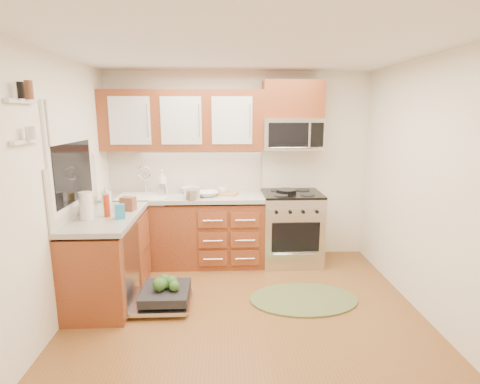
{
  "coord_description": "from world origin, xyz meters",
  "views": [
    {
      "loc": [
        -0.21,
        -3.3,
        1.96
      ],
      "look_at": [
        -0.03,
        0.85,
        1.09
      ],
      "focal_mm": 28.0,
      "sensor_mm": 36.0,
      "label": 1
    }
  ],
  "objects_px": {
    "skillet": "(286,191)",
    "cup": "(222,190)",
    "microwave": "(292,134)",
    "bowl_a": "(208,194)",
    "bowl_b": "(191,190)",
    "cutting_board": "(226,194)",
    "range": "(291,228)",
    "stock_pot": "(192,194)",
    "paper_towel_roll": "(86,206)",
    "dishwasher": "(162,297)",
    "rug": "(304,299)",
    "upper_cabinets": "(183,120)",
    "sink": "(143,206)"
  },
  "relations": [
    {
      "from": "bowl_b",
      "to": "bowl_a",
      "type": "bearing_deg",
      "value": -44.65
    },
    {
      "from": "sink",
      "to": "skillet",
      "type": "height_order",
      "value": "skillet"
    },
    {
      "from": "sink",
      "to": "paper_towel_roll",
      "type": "relative_size",
      "value": 2.22
    },
    {
      "from": "paper_towel_roll",
      "to": "microwave",
      "type": "bearing_deg",
      "value": 27.95
    },
    {
      "from": "cup",
      "to": "range",
      "type": "bearing_deg",
      "value": -5.82
    },
    {
      "from": "range",
      "to": "skillet",
      "type": "relative_size",
      "value": 3.65
    },
    {
      "from": "microwave",
      "to": "bowl_b",
      "type": "xyz_separation_m",
      "value": [
        -1.33,
        0.05,
        -0.73
      ]
    },
    {
      "from": "rug",
      "to": "upper_cabinets",
      "type": "bearing_deg",
      "value": 138.12
    },
    {
      "from": "range",
      "to": "rug",
      "type": "bearing_deg",
      "value": -92.36
    },
    {
      "from": "cup",
      "to": "sink",
      "type": "bearing_deg",
      "value": -174.28
    },
    {
      "from": "microwave",
      "to": "paper_towel_roll",
      "type": "relative_size",
      "value": 2.72
    },
    {
      "from": "rug",
      "to": "bowl_a",
      "type": "bearing_deg",
      "value": 136.09
    },
    {
      "from": "range",
      "to": "skillet",
      "type": "distance_m",
      "value": 0.51
    },
    {
      "from": "skillet",
      "to": "cutting_board",
      "type": "distance_m",
      "value": 0.79
    },
    {
      "from": "microwave",
      "to": "sink",
      "type": "xyz_separation_m",
      "value": [
        -1.93,
        -0.13,
        -0.9
      ]
    },
    {
      "from": "bowl_b",
      "to": "cup",
      "type": "distance_m",
      "value": 0.43
    },
    {
      "from": "range",
      "to": "cup",
      "type": "bearing_deg",
      "value": 174.18
    },
    {
      "from": "stock_pot",
      "to": "paper_towel_roll",
      "type": "relative_size",
      "value": 0.74
    },
    {
      "from": "range",
      "to": "rug",
      "type": "height_order",
      "value": "range"
    },
    {
      "from": "sink",
      "to": "stock_pot",
      "type": "relative_size",
      "value": 3.0
    },
    {
      "from": "cutting_board",
      "to": "cup",
      "type": "distance_m",
      "value": 0.08
    },
    {
      "from": "bowl_b",
      "to": "skillet",
      "type": "bearing_deg",
      "value": -8.72
    },
    {
      "from": "bowl_a",
      "to": "bowl_b",
      "type": "xyz_separation_m",
      "value": [
        -0.23,
        0.23,
        0.01
      ]
    },
    {
      "from": "bowl_b",
      "to": "cup",
      "type": "bearing_deg",
      "value": -10.37
    },
    {
      "from": "microwave",
      "to": "bowl_a",
      "type": "relative_size",
      "value": 2.93
    },
    {
      "from": "sink",
      "to": "cup",
      "type": "height_order",
      "value": "cup"
    },
    {
      "from": "paper_towel_roll",
      "to": "bowl_b",
      "type": "bearing_deg",
      "value": 53.53
    },
    {
      "from": "stock_pot",
      "to": "cutting_board",
      "type": "distance_m",
      "value": 0.49
    },
    {
      "from": "stock_pot",
      "to": "paper_towel_roll",
      "type": "height_order",
      "value": "paper_towel_roll"
    },
    {
      "from": "dishwasher",
      "to": "skillet",
      "type": "xyz_separation_m",
      "value": [
        1.46,
        1.11,
        0.87
      ]
    },
    {
      "from": "sink",
      "to": "paper_towel_roll",
      "type": "distance_m",
      "value": 1.14
    },
    {
      "from": "dishwasher",
      "to": "bowl_a",
      "type": "relative_size",
      "value": 2.7
    },
    {
      "from": "cutting_board",
      "to": "range",
      "type": "bearing_deg",
      "value": -2.89
    },
    {
      "from": "skillet",
      "to": "paper_towel_roll",
      "type": "bearing_deg",
      "value": -154.14
    },
    {
      "from": "stock_pot",
      "to": "bowl_a",
      "type": "bearing_deg",
      "value": 38.73
    },
    {
      "from": "skillet",
      "to": "cup",
      "type": "xyz_separation_m",
      "value": [
        -0.83,
        0.11,
        -0.0
      ]
    },
    {
      "from": "range",
      "to": "cup",
      "type": "xyz_separation_m",
      "value": [
        -0.91,
        0.09,
        0.5
      ]
    },
    {
      "from": "skillet",
      "to": "stock_pot",
      "type": "xyz_separation_m",
      "value": [
        -1.2,
        -0.19,
        0.01
      ]
    },
    {
      "from": "upper_cabinets",
      "to": "cutting_board",
      "type": "distance_m",
      "value": 1.09
    },
    {
      "from": "cutting_board",
      "to": "bowl_b",
      "type": "xyz_separation_m",
      "value": [
        -0.47,
        0.13,
        0.03
      ]
    },
    {
      "from": "range",
      "to": "skillet",
      "type": "bearing_deg",
      "value": -164.42
    },
    {
      "from": "skillet",
      "to": "bowl_a",
      "type": "height_order",
      "value": "skillet"
    },
    {
      "from": "cutting_board",
      "to": "bowl_a",
      "type": "xyz_separation_m",
      "value": [
        -0.23,
        -0.11,
        0.02
      ]
    },
    {
      "from": "microwave",
      "to": "dishwasher",
      "type": "xyz_separation_m",
      "value": [
        -1.54,
        -1.25,
        -1.6
      ]
    },
    {
      "from": "microwave",
      "to": "stock_pot",
      "type": "distance_m",
      "value": 1.5
    },
    {
      "from": "range",
      "to": "microwave",
      "type": "height_order",
      "value": "microwave"
    },
    {
      "from": "rug",
      "to": "cup",
      "type": "xyz_separation_m",
      "value": [
        -0.86,
        1.17,
        0.96
      ]
    },
    {
      "from": "rug",
      "to": "bowl_a",
      "type": "relative_size",
      "value": 4.48
    },
    {
      "from": "microwave",
      "to": "bowl_b",
      "type": "relative_size",
      "value": 2.94
    },
    {
      "from": "range",
      "to": "stock_pot",
      "type": "distance_m",
      "value": 1.4
    }
  ]
}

